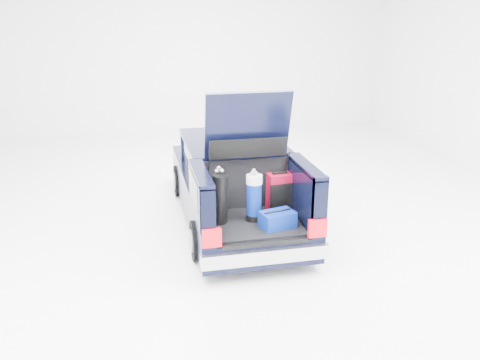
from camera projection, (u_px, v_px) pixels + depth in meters
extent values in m
plane|color=white|center=(234.00, 220.00, 9.08)|extent=(14.00, 14.00, 0.00)
cube|color=black|center=(227.00, 182.00, 9.52)|extent=(1.75, 3.00, 0.70)
cube|color=black|center=(214.00, 163.00, 11.00)|extent=(1.70, 0.30, 0.50)
cube|color=#A6A6AD|center=(213.00, 164.00, 11.15)|extent=(1.72, 0.10, 0.22)
cube|color=black|center=(232.00, 157.00, 8.85)|extent=(1.55, 1.95, 0.54)
cube|color=black|center=(232.00, 141.00, 8.76)|extent=(1.62, 2.05, 0.06)
cube|color=black|center=(254.00, 237.00, 7.58)|extent=(1.75, 1.30, 0.40)
cube|color=black|center=(254.00, 223.00, 7.52)|extent=(1.32, 1.18, 0.05)
cube|color=black|center=(202.00, 202.00, 7.22)|extent=(0.20, 1.30, 0.85)
cube|color=black|center=(305.00, 194.00, 7.53)|extent=(0.20, 1.30, 0.85)
cube|color=black|center=(201.00, 173.00, 7.08)|extent=(0.20, 1.30, 0.06)
cube|color=black|center=(306.00, 166.00, 7.39)|extent=(0.20, 1.30, 0.06)
cube|color=black|center=(245.00, 185.00, 7.95)|extent=(1.36, 0.08, 0.84)
cube|color=#A6A6AD|center=(266.00, 256.00, 6.94)|extent=(1.80, 0.12, 0.20)
cube|color=#B80712|center=(212.00, 238.00, 6.71)|extent=(0.26, 0.07, 0.26)
cube|color=#B80712|center=(318.00, 228.00, 7.00)|extent=(0.26, 0.07, 0.26)
cube|color=black|center=(265.00, 244.00, 6.92)|extent=(1.20, 0.06, 0.06)
cube|color=black|center=(248.00, 125.00, 7.47)|extent=(1.28, 0.33, 1.03)
cube|color=black|center=(247.00, 115.00, 7.46)|extent=(0.95, 0.17, 0.54)
cylinder|color=black|center=(180.00, 181.00, 10.16)|extent=(0.20, 0.62, 0.62)
cylinder|color=slate|center=(180.00, 181.00, 10.16)|extent=(0.23, 0.36, 0.36)
cylinder|color=black|center=(259.00, 175.00, 10.48)|extent=(0.20, 0.62, 0.62)
cylinder|color=slate|center=(259.00, 175.00, 10.48)|extent=(0.23, 0.36, 0.36)
cylinder|color=black|center=(198.00, 240.00, 7.57)|extent=(0.20, 0.62, 0.62)
cylinder|color=slate|center=(198.00, 240.00, 7.57)|extent=(0.23, 0.36, 0.36)
cylinder|color=black|center=(303.00, 231.00, 7.89)|extent=(0.20, 0.62, 0.62)
cylinder|color=slate|center=(303.00, 231.00, 7.89)|extent=(0.23, 0.36, 0.36)
cube|color=maroon|center=(279.00, 191.00, 7.89)|extent=(0.39, 0.27, 0.58)
cube|color=black|center=(280.00, 173.00, 7.79)|extent=(0.24, 0.07, 0.03)
cube|color=black|center=(281.00, 197.00, 7.81)|extent=(0.38, 0.06, 0.44)
cylinder|color=black|center=(220.00, 199.00, 7.33)|extent=(0.31, 0.37, 0.78)
cube|color=white|center=(219.00, 195.00, 7.42)|extent=(0.09, 0.04, 0.27)
sphere|color=#99999E|center=(217.00, 171.00, 7.21)|extent=(0.06, 0.06, 0.06)
sphere|color=#99999E|center=(222.00, 171.00, 7.17)|extent=(0.06, 0.06, 0.06)
cylinder|color=black|center=(254.00, 217.00, 7.56)|extent=(0.30, 0.30, 0.09)
cylinder|color=navy|center=(254.00, 199.00, 7.46)|extent=(0.28, 0.28, 0.50)
cylinder|color=white|center=(254.00, 179.00, 7.37)|extent=(0.30, 0.30, 0.13)
sphere|color=#99999E|center=(256.00, 173.00, 7.36)|extent=(0.06, 0.06, 0.06)
sphere|color=#99999E|center=(254.00, 170.00, 7.36)|extent=(0.06, 0.06, 0.06)
cube|color=navy|center=(277.00, 219.00, 7.30)|extent=(0.54, 0.42, 0.23)
cylinder|color=black|center=(278.00, 211.00, 7.26)|extent=(0.41, 0.12, 0.03)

